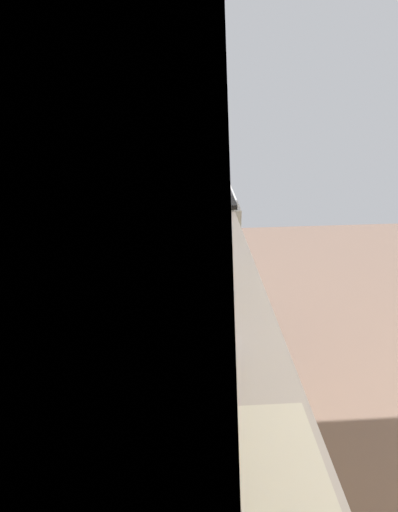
{
  "coord_description": "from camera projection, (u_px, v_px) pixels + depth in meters",
  "views": [
    {
      "loc": [
        -1.01,
        1.16,
        1.75
      ],
      "look_at": [
        -0.19,
        1.1,
        1.37
      ],
      "focal_mm": 39.64,
      "sensor_mm": 36.0,
      "label": 1
    }
  ],
  "objects": [
    {
      "name": "oven_range",
      "position": [
        165.0,
        272.0,
        2.86
      ],
      "size": [
        0.69,
        0.66,
        1.1
      ],
      "color": "#B7BABF",
      "rests_on": "ground_plane"
    },
    {
      "name": "kettle",
      "position": [
        185.0,
        236.0,
        1.97
      ],
      "size": [
        0.2,
        0.15,
        0.14
      ],
      "color": "#B7BABF",
      "rests_on": "counter_run"
    },
    {
      "name": "bowl",
      "position": [
        197.0,
        330.0,
        1.46
      ],
      "size": [
        0.16,
        0.16,
        0.07
      ],
      "color": "silver",
      "rests_on": "counter_run"
    }
  ]
}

